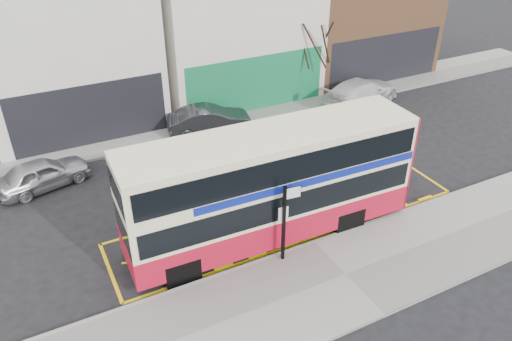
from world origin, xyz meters
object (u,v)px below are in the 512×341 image
car_white (361,92)px  street_tree_right (315,31)px  car_grey (210,120)px  double_decker_bus (272,184)px  bus_stop_post (286,216)px  car_silver (43,174)px

car_white → street_tree_right: size_ratio=0.89×
car_grey → street_tree_right: 7.96m
double_decker_bus → bus_stop_post: bearing=-100.0°
car_white → car_grey: bearing=70.7°
car_silver → street_tree_right: 16.07m
double_decker_bus → car_white: double_decker_bus is taller
car_silver → car_grey: (8.35, 1.53, 0.05)m
car_silver → car_grey: bearing=-93.8°
double_decker_bus → car_grey: size_ratio=2.48×
bus_stop_post → car_grey: bearing=87.9°
bus_stop_post → car_white: size_ratio=0.57×
bus_stop_post → car_white: (10.71, 9.77, -1.18)m
car_grey → car_white: car_white is taller
car_white → street_tree_right: bearing=30.2°
car_silver → car_grey: car_grey is taller
car_silver → street_tree_right: street_tree_right is taller
double_decker_bus → bus_stop_post: 1.62m
car_white → street_tree_right: (-2.07, 2.03, 3.29)m
bus_stop_post → double_decker_bus: bearing=84.6°
double_decker_bus → street_tree_right: size_ratio=1.80×
car_silver → car_white: size_ratio=0.74×
bus_stop_post → car_silver: bearing=133.9°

